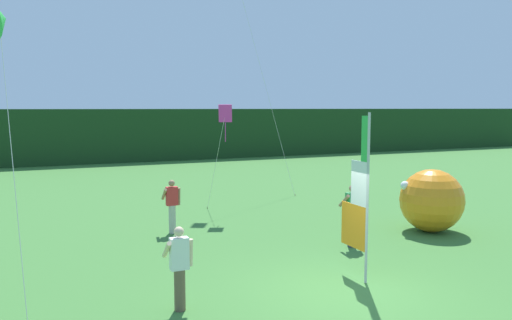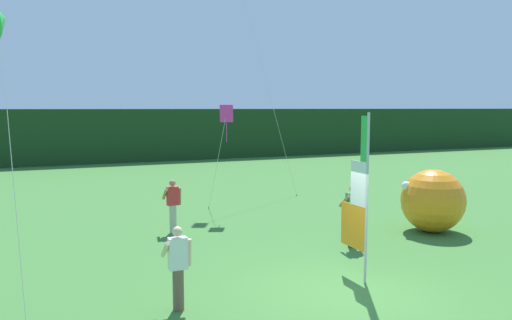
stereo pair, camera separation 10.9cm
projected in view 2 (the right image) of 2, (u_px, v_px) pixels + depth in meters
name	position (u px, v px, depth m)	size (l,w,h in m)	color
ground_plane	(342.00, 292.00, 10.84)	(120.00, 120.00, 0.00)	#3D7533
distant_treeline	(127.00, 135.00, 37.17)	(80.00, 2.40, 3.88)	#193819
banner_flag	(359.00, 201.00, 11.45)	(0.06, 1.03, 3.87)	#B7B7BC
person_near_banner	(352.00, 214.00, 14.25)	(0.55, 0.48, 1.79)	#2D334C
person_mid_field	(178.00, 266.00, 9.78)	(0.55, 0.48, 1.68)	brown
person_far_left	(173.00, 205.00, 15.85)	(0.55, 0.48, 1.71)	#B7B2A3
inflatable_balloon	(433.00, 201.00, 16.00)	(2.02, 2.05, 2.02)	orange
kite_magenta_diamond_1	(226.00, 119.00, 18.28)	(0.54, 1.65, 4.09)	brown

